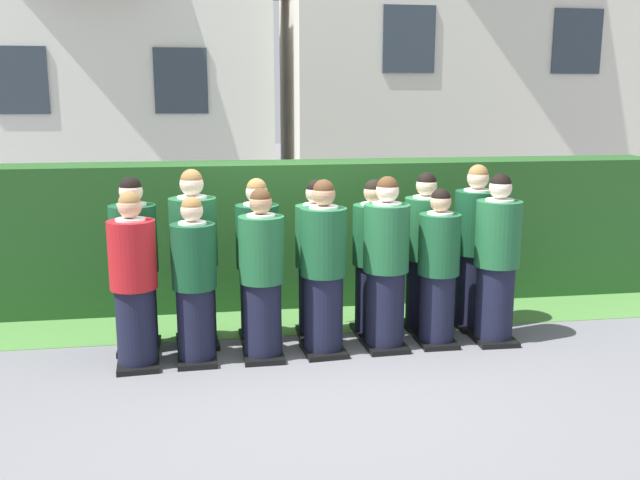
{
  "coord_description": "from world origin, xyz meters",
  "views": [
    {
      "loc": [
        -1.0,
        -6.15,
        2.39
      ],
      "look_at": [
        0.0,
        0.23,
        1.05
      ],
      "focal_mm": 38.86,
      "sensor_mm": 36.0,
      "label": 1
    }
  ],
  "objects_px": {
    "student_front_row_2": "(262,279)",
    "student_rear_row_5": "(424,256)",
    "student_rear_row_0": "(135,269)",
    "student_rear_row_6": "(475,250)",
    "student_front_row_3": "(324,272)",
    "student_front_row_5": "(438,271)",
    "student_front_row_1": "(195,285)",
    "student_rear_row_2": "(258,265)",
    "student_front_row_6": "(497,263)",
    "student_in_red_blazer": "(134,285)",
    "student_rear_row_3": "(317,263)",
    "student_rear_row_1": "(195,263)",
    "student_rear_row_4": "(373,262)",
    "student_front_row_4": "(386,268)"
  },
  "relations": [
    {
      "from": "student_front_row_2",
      "to": "student_rear_row_0",
      "type": "relative_size",
      "value": 0.95
    },
    {
      "from": "student_rear_row_2",
      "to": "student_front_row_6",
      "type": "bearing_deg",
      "value": -9.75
    },
    {
      "from": "student_front_row_2",
      "to": "student_rear_row_6",
      "type": "bearing_deg",
      "value": 14.38
    },
    {
      "from": "student_front_row_4",
      "to": "student_rear_row_0",
      "type": "xyz_separation_m",
      "value": [
        -2.35,
        0.32,
        0.0
      ]
    },
    {
      "from": "student_front_row_6",
      "to": "student_in_red_blazer",
      "type": "bearing_deg",
      "value": -177.76
    },
    {
      "from": "student_front_row_6",
      "to": "student_rear_row_3",
      "type": "height_order",
      "value": "student_front_row_6"
    },
    {
      "from": "student_rear_row_0",
      "to": "student_rear_row_1",
      "type": "height_order",
      "value": "student_rear_row_1"
    },
    {
      "from": "student_rear_row_3",
      "to": "student_rear_row_5",
      "type": "distance_m",
      "value": 1.14
    },
    {
      "from": "student_front_row_6",
      "to": "student_rear_row_3",
      "type": "bearing_deg",
      "value": 166.54
    },
    {
      "from": "student_front_row_3",
      "to": "student_front_row_4",
      "type": "xyz_separation_m",
      "value": [
        0.6,
        0.04,
        0.01
      ]
    },
    {
      "from": "student_front_row_1",
      "to": "student_rear_row_2",
      "type": "bearing_deg",
      "value": 39.64
    },
    {
      "from": "student_front_row_5",
      "to": "student_rear_row_3",
      "type": "bearing_deg",
      "value": 160.61
    },
    {
      "from": "student_rear_row_2",
      "to": "student_rear_row_5",
      "type": "distance_m",
      "value": 1.72
    },
    {
      "from": "student_front_row_1",
      "to": "student_front_row_3",
      "type": "bearing_deg",
      "value": 2.65
    },
    {
      "from": "student_rear_row_3",
      "to": "student_front_row_5",
      "type": "bearing_deg",
      "value": -19.39
    },
    {
      "from": "student_rear_row_5",
      "to": "student_rear_row_6",
      "type": "height_order",
      "value": "student_rear_row_6"
    },
    {
      "from": "student_front_row_5",
      "to": "student_rear_row_5",
      "type": "bearing_deg",
      "value": 89.57
    },
    {
      "from": "student_front_row_5",
      "to": "student_rear_row_1",
      "type": "distance_m",
      "value": 2.35
    },
    {
      "from": "student_front_row_3",
      "to": "student_rear_row_1",
      "type": "bearing_deg",
      "value": 161.02
    },
    {
      "from": "student_in_red_blazer",
      "to": "student_front_row_2",
      "type": "xyz_separation_m",
      "value": [
        1.13,
        0.04,
        0.0
      ]
    },
    {
      "from": "student_rear_row_6",
      "to": "student_front_row_2",
      "type": "bearing_deg",
      "value": -165.62
    },
    {
      "from": "student_in_red_blazer",
      "to": "student_front_row_3",
      "type": "distance_m",
      "value": 1.72
    },
    {
      "from": "student_rear_row_1",
      "to": "student_rear_row_4",
      "type": "distance_m",
      "value": 1.77
    },
    {
      "from": "student_front_row_6",
      "to": "student_rear_row_1",
      "type": "bearing_deg",
      "value": 172.95
    },
    {
      "from": "student_front_row_1",
      "to": "student_rear_row_4",
      "type": "xyz_separation_m",
      "value": [
        1.76,
        0.51,
        0.03
      ]
    },
    {
      "from": "student_rear_row_0",
      "to": "student_rear_row_6",
      "type": "height_order",
      "value": "student_rear_row_6"
    },
    {
      "from": "student_front_row_1",
      "to": "student_rear_row_6",
      "type": "distance_m",
      "value": 2.93
    },
    {
      "from": "student_front_row_2",
      "to": "student_rear_row_4",
      "type": "height_order",
      "value": "student_front_row_2"
    },
    {
      "from": "student_front_row_2",
      "to": "student_rear_row_2",
      "type": "xyz_separation_m",
      "value": [
        -0.0,
        0.49,
        0.02
      ]
    },
    {
      "from": "student_front_row_1",
      "to": "student_rear_row_5",
      "type": "height_order",
      "value": "student_rear_row_5"
    },
    {
      "from": "student_front_row_1",
      "to": "student_rear_row_0",
      "type": "xyz_separation_m",
      "value": [
        -0.56,
        0.42,
        0.07
      ]
    },
    {
      "from": "student_front_row_2",
      "to": "student_rear_row_3",
      "type": "bearing_deg",
      "value": 40.96
    },
    {
      "from": "student_front_row_2",
      "to": "student_front_row_3",
      "type": "bearing_deg",
      "value": 4.2
    },
    {
      "from": "student_front_row_2",
      "to": "student_rear_row_4",
      "type": "xyz_separation_m",
      "value": [
        1.16,
        0.5,
        -0.0
      ]
    },
    {
      "from": "student_front_row_6",
      "to": "student_rear_row_5",
      "type": "height_order",
      "value": "student_front_row_6"
    },
    {
      "from": "student_rear_row_4",
      "to": "student_rear_row_6",
      "type": "relative_size",
      "value": 0.93
    },
    {
      "from": "student_front_row_2",
      "to": "student_front_row_4",
      "type": "height_order",
      "value": "student_front_row_4"
    },
    {
      "from": "student_front_row_2",
      "to": "student_rear_row_1",
      "type": "height_order",
      "value": "student_rear_row_1"
    },
    {
      "from": "student_rear_row_3",
      "to": "student_rear_row_5",
      "type": "height_order",
      "value": "student_rear_row_5"
    },
    {
      "from": "student_front_row_2",
      "to": "student_rear_row_4",
      "type": "bearing_deg",
      "value": 23.43
    },
    {
      "from": "student_front_row_3",
      "to": "student_front_row_5",
      "type": "height_order",
      "value": "student_front_row_3"
    },
    {
      "from": "student_front_row_2",
      "to": "student_rear_row_5",
      "type": "relative_size",
      "value": 0.97
    },
    {
      "from": "student_front_row_5",
      "to": "student_rear_row_4",
      "type": "xyz_separation_m",
      "value": [
        -0.56,
        0.39,
        0.02
      ]
    },
    {
      "from": "student_front_row_5",
      "to": "student_rear_row_4",
      "type": "distance_m",
      "value": 0.68
    },
    {
      "from": "student_front_row_1",
      "to": "student_rear_row_1",
      "type": "distance_m",
      "value": 0.48
    },
    {
      "from": "student_in_red_blazer",
      "to": "student_front_row_5",
      "type": "bearing_deg",
      "value": 2.95
    },
    {
      "from": "student_front_row_3",
      "to": "student_rear_row_5",
      "type": "xyz_separation_m",
      "value": [
        1.13,
        0.52,
        -0.0
      ]
    },
    {
      "from": "student_in_red_blazer",
      "to": "student_front_row_5",
      "type": "xyz_separation_m",
      "value": [
        2.84,
        0.15,
        -0.02
      ]
    },
    {
      "from": "student_rear_row_0",
      "to": "student_rear_row_4",
      "type": "height_order",
      "value": "student_rear_row_0"
    },
    {
      "from": "student_front_row_2",
      "to": "student_rear_row_2",
      "type": "distance_m",
      "value": 0.49
    }
  ]
}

